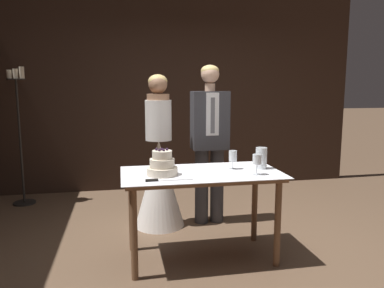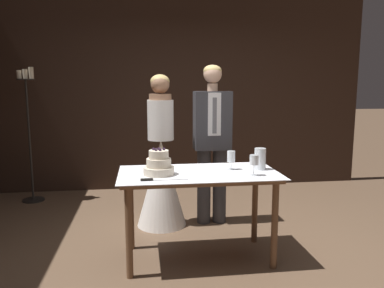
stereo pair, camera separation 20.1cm
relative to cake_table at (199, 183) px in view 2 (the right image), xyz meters
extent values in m
plane|color=brown|center=(0.12, -0.02, -0.69)|extent=(40.00, 40.00, 0.00)
cube|color=black|center=(0.12, 2.46, 0.74)|extent=(5.53, 0.12, 2.85)
cylinder|color=brown|center=(-0.60, -0.28, -0.31)|extent=(0.06, 0.06, 0.75)
cylinder|color=brown|center=(0.60, -0.28, -0.31)|extent=(0.06, 0.06, 0.75)
cylinder|color=brown|center=(-0.60, 0.28, -0.31)|extent=(0.06, 0.06, 0.75)
cylinder|color=brown|center=(0.60, 0.28, -0.31)|extent=(0.06, 0.06, 0.75)
cube|color=brown|center=(0.00, 0.00, 0.08)|extent=(1.32, 0.67, 0.03)
cube|color=white|center=(0.00, 0.00, 0.10)|extent=(1.38, 0.73, 0.01)
cylinder|color=beige|center=(-0.35, -0.04, 0.13)|extent=(0.26, 0.26, 0.07)
cylinder|color=beige|center=(-0.35, -0.04, 0.20)|extent=(0.21, 0.21, 0.07)
cylinder|color=beige|center=(-0.35, -0.04, 0.27)|extent=(0.17, 0.17, 0.07)
sphere|color=#2D1933|center=(-0.30, -0.03, 0.32)|extent=(0.02, 0.02, 0.02)
sphere|color=#2D1933|center=(-0.34, -0.02, 0.32)|extent=(0.02, 0.02, 0.02)
sphere|color=#2D1933|center=(-0.39, -0.02, 0.32)|extent=(0.02, 0.02, 0.02)
sphere|color=#2D1933|center=(-0.37, -0.06, 0.32)|extent=(0.02, 0.02, 0.02)
sphere|color=#2D1933|center=(-0.33, -0.06, 0.32)|extent=(0.02, 0.02, 0.02)
cube|color=silver|center=(-0.26, -0.24, 0.10)|extent=(0.28, 0.03, 0.00)
cylinder|color=black|center=(-0.45, -0.24, 0.11)|extent=(0.10, 0.02, 0.02)
cylinder|color=silver|center=(0.44, -0.18, 0.10)|extent=(0.07, 0.07, 0.00)
cylinder|color=silver|center=(0.44, -0.18, 0.15)|extent=(0.01, 0.01, 0.09)
cylinder|color=silver|center=(0.44, -0.18, 0.23)|extent=(0.07, 0.07, 0.08)
cylinder|color=silver|center=(0.30, 0.07, 0.10)|extent=(0.07, 0.07, 0.00)
cylinder|color=silver|center=(0.30, 0.07, 0.14)|extent=(0.01, 0.01, 0.07)
cylinder|color=silver|center=(0.30, 0.07, 0.22)|extent=(0.07, 0.07, 0.10)
cylinder|color=maroon|center=(0.30, 0.07, 0.19)|extent=(0.06, 0.06, 0.04)
cylinder|color=silver|center=(0.56, 0.03, 0.20)|extent=(0.10, 0.10, 0.19)
cylinder|color=beige|center=(0.56, 0.03, 0.14)|extent=(0.05, 0.05, 0.09)
sphere|color=#F9CC4C|center=(0.56, 0.03, 0.20)|extent=(0.02, 0.02, 0.02)
cone|color=white|center=(-0.28, 0.86, -0.21)|extent=(0.54, 0.54, 0.95)
cylinder|color=white|center=(-0.28, 0.86, 0.48)|extent=(0.28, 0.28, 0.43)
cylinder|color=#A37556|center=(-0.28, 0.86, 0.72)|extent=(0.24, 0.24, 0.06)
sphere|color=#A37556|center=(-0.28, 0.86, 0.86)|extent=(0.20, 0.20, 0.20)
ellipsoid|color=#D6B770|center=(-0.28, 0.88, 0.89)|extent=(0.20, 0.20, 0.15)
cylinder|color=#38383D|center=(0.19, 0.86, -0.27)|extent=(0.15, 0.15, 0.84)
cylinder|color=#38383D|center=(0.37, 0.86, -0.27)|extent=(0.15, 0.15, 0.84)
cube|color=#38383D|center=(0.28, 0.86, 0.47)|extent=(0.39, 0.24, 0.63)
cube|color=white|center=(0.28, 0.74, 0.54)|extent=(0.14, 0.01, 0.45)
cube|color=slate|center=(0.28, 0.73, 0.53)|extent=(0.04, 0.01, 0.38)
cylinder|color=#DBAD8E|center=(0.28, 0.86, 0.82)|extent=(0.11, 0.11, 0.08)
sphere|color=#DBAD8E|center=(0.28, 0.86, 0.96)|extent=(0.20, 0.20, 0.20)
ellipsoid|color=#D6B770|center=(0.28, 0.87, 1.00)|extent=(0.20, 0.20, 0.13)
cylinder|color=black|center=(-1.94, 1.96, -0.68)|extent=(0.28, 0.28, 0.02)
cylinder|color=black|center=(-1.94, 1.96, 0.12)|extent=(0.03, 0.03, 1.58)
cylinder|color=black|center=(-1.94, 1.96, 0.92)|extent=(0.22, 0.22, 0.01)
cylinder|color=beige|center=(-2.02, 1.96, 0.98)|extent=(0.06, 0.06, 0.11)
cylinder|color=beige|center=(-1.94, 1.96, 0.99)|extent=(0.06, 0.06, 0.12)
cylinder|color=beige|center=(-1.87, 1.96, 1.00)|extent=(0.06, 0.06, 0.15)
camera|label=1|loc=(-0.68, -3.09, 0.84)|focal=35.00mm
camera|label=2|loc=(-0.48, -3.13, 0.84)|focal=35.00mm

